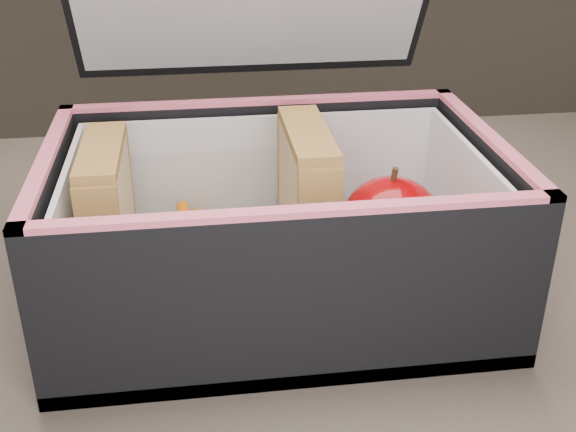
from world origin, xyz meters
name	(u,v)px	position (x,y,z in m)	size (l,w,h in m)	color
kitchen_table	(265,405)	(0.00, 0.00, 0.66)	(1.20, 0.80, 0.75)	brown
lunch_bag	(275,214)	(0.01, 0.02, 0.82)	(0.32, 0.32, 0.30)	black
plastic_tub	(211,235)	(-0.04, 0.03, 0.80)	(0.19, 0.14, 0.08)	white
sandwich_left	(109,218)	(-0.11, 0.03, 0.82)	(0.03, 0.10, 0.11)	tan
sandwich_right	(307,203)	(0.04, 0.03, 0.83)	(0.03, 0.10, 0.12)	tan
carrot_sticks	(210,267)	(-0.04, 0.01, 0.78)	(0.05, 0.15, 0.03)	#E95100
paper_napkin	(386,265)	(0.10, 0.02, 0.77)	(0.07, 0.07, 0.01)	white
red_apple	(391,222)	(0.10, 0.02, 0.81)	(0.09, 0.09, 0.08)	#850503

